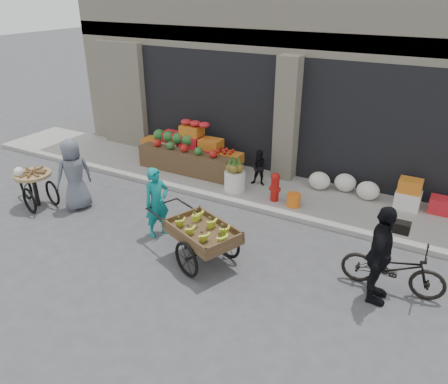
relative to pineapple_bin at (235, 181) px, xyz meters
The scene contains 15 objects.
ground 3.70m from the pineapple_bin, 78.23° to the right, with size 80.00×80.00×0.00m, color #424244.
sidewalk 0.95m from the pineapple_bin, 33.69° to the left, with size 18.00×2.20×0.12m, color gray.
building 5.41m from the pineapple_bin, 80.40° to the left, with size 14.00×6.45×7.00m.
fruit_display 1.92m from the pineapple_bin, 155.76° to the left, with size 3.10×1.12×1.24m.
pineapple_bin is the anchor object (origin of this frame).
fire_hydrant 1.11m from the pineapple_bin, ahead, with size 0.22×0.22×0.71m.
orange_bucket 1.61m from the pineapple_bin, ahead, with size 0.32×0.32×0.30m, color orange.
right_bay_goods 3.54m from the pineapple_bin, 18.10° to the left, with size 3.35×0.60×0.70m.
seated_person 0.75m from the pineapple_bin, 56.31° to the left, with size 0.45×0.35×0.93m, color black.
banana_cart 3.05m from the pineapple_bin, 74.24° to the right, with size 2.48×1.68×0.97m.
vendor_woman 2.57m from the pineapple_bin, 101.38° to the right, with size 0.55×0.36×1.50m, color #107C7C.
tricycle_cart 4.78m from the pineapple_bin, 143.73° to the right, with size 1.46×1.02×0.95m.
vendor_grey 3.82m from the pineapple_bin, 140.00° to the right, with size 0.83×0.54×1.70m, color slate.
bicycle 4.61m from the pineapple_bin, 26.54° to the right, with size 0.60×1.72×0.90m, color black.
cyclist 4.66m from the pineapple_bin, 32.07° to the right, with size 1.02×0.42×1.74m, color black.
Camera 1 is at (3.84, -5.22, 4.80)m, focal length 35.00 mm.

